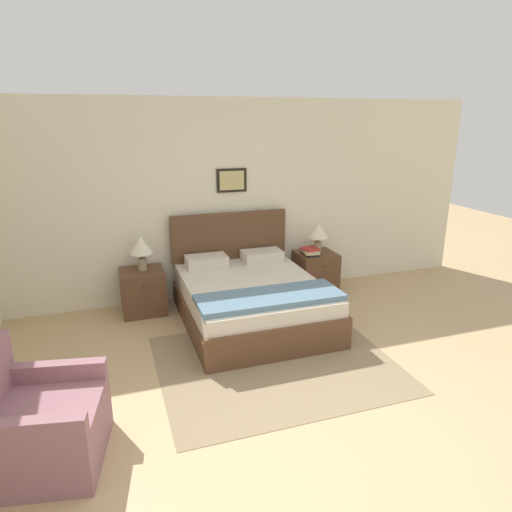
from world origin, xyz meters
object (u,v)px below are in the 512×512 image
nightstand_near_window (143,291)px  armchair (37,426)px  bed (251,299)px  table_lamp_by_door (318,232)px  nightstand_by_door (316,272)px  table_lamp_near_window (141,247)px

nightstand_near_window → armchair: bearing=-111.4°
bed → table_lamp_by_door: 1.50m
nightstand_by_door → table_lamp_near_window: (-2.36, 0.01, 0.58)m
armchair → table_lamp_near_window: bearing=169.2°
nightstand_near_window → table_lamp_by_door: 2.46m
table_lamp_near_window → armchair: bearing=-111.6°
table_lamp_near_window → bed: bearing=-31.3°
armchair → table_lamp_near_window: table_lamp_near_window is taller
armchair → table_lamp_near_window: (0.97, 2.44, 0.56)m
bed → nightstand_near_window: bed is taller
table_lamp_by_door → nightstand_by_door: bearing=-160.9°
armchair → bed: bearing=139.8°
nightstand_near_window → table_lamp_near_window: size_ratio=1.28×
nightstand_by_door → table_lamp_near_window: table_lamp_near_window is taller
nightstand_by_door → nightstand_near_window: bearing=180.0°
armchair → nightstand_by_door: bearing=137.0°
bed → armchair: 2.75m
nightstand_near_window → table_lamp_by_door: bearing=0.1°
bed → armchair: (-2.14, -1.73, -0.00)m
bed → nightstand_near_window: (-1.19, 0.71, -0.02)m
armchair → nightstand_by_door: size_ratio=1.68×
nightstand_by_door → table_lamp_near_window: size_ratio=1.28×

